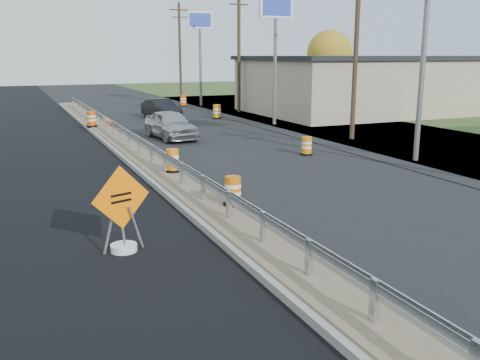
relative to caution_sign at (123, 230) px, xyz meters
name	(u,v)px	position (x,y,z in m)	size (l,w,h in m)	color
ground	(203,206)	(2.89, 2.77, -0.50)	(140.00, 140.00, 0.00)	black
milled_overlay	(28,158)	(-1.51, 12.77, -0.50)	(7.20, 120.00, 0.01)	black
median	(140,156)	(2.89, 10.77, -0.39)	(1.60, 55.00, 0.23)	gray
guardrail	(134,139)	(2.89, 11.77, 0.22)	(0.10, 46.15, 0.72)	silver
retail_building_near	(372,84)	(23.88, 22.77, 1.65)	(18.50, 12.50, 4.27)	tan
pylon_sign_mid	(276,19)	(13.39, 18.77, 5.97)	(2.20, 0.30, 7.90)	slate
pylon_sign_north	(200,29)	(13.39, 32.77, 5.97)	(2.20, 0.30, 7.90)	slate
utility_pole_smid	(356,43)	(14.39, 11.77, 4.43)	(1.90, 0.26, 9.40)	#473523
utility_pole_nmid	(239,47)	(14.39, 26.77, 4.43)	(1.90, 0.26, 9.40)	#473523
utility_pole_north	(180,49)	(14.39, 41.77, 4.43)	(1.90, 0.26, 9.40)	#473523
tree_far_yellow	(329,53)	(28.89, 36.77, 4.03)	(4.62, 4.62, 6.86)	#473523
caution_sign	(123,230)	(0.00, 0.00, 0.00)	(1.36, 0.60, 1.98)	white
barrel_median_near	(233,191)	(3.44, 1.83, 0.12)	(0.56, 0.56, 0.82)	black
barrel_median_mid	(173,161)	(3.15, 6.74, 0.12)	(0.56, 0.56, 0.82)	black
barrel_median_far	(91,119)	(2.34, 20.64, 0.16)	(0.61, 0.61, 0.90)	black
barrel_shoulder_near	(307,146)	(9.89, 8.78, -0.11)	(0.55, 0.55, 0.81)	black
barrel_shoulder_mid	(217,112)	(11.24, 23.37, -0.04)	(0.66, 0.66, 0.97)	black
barrel_shoulder_far	(183,101)	(11.88, 33.10, -0.05)	(0.65, 0.65, 0.95)	black
car_silver	(171,124)	(5.72, 15.80, 0.24)	(1.77, 4.39, 1.50)	#A7A8AC
car_dark_mid	(161,109)	(7.66, 24.82, 0.18)	(1.45, 4.17, 1.37)	black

